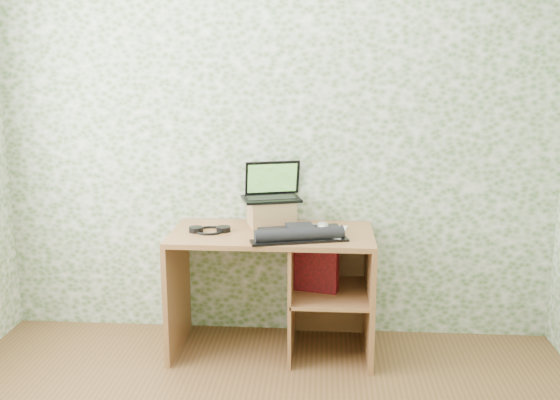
# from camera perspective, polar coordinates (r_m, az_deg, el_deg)

# --- Properties ---
(wall_back) EXTENTS (3.50, 0.00, 3.50)m
(wall_back) POSITION_cam_1_polar(r_m,az_deg,el_deg) (3.90, -0.38, 6.09)
(wall_back) COLOR silver
(wall_back) RESTS_ON ground
(desk) EXTENTS (1.20, 0.60, 0.75)m
(desk) POSITION_cam_1_polar(r_m,az_deg,el_deg) (3.80, 0.49, -6.75)
(desk) COLOR brown
(desk) RESTS_ON floor
(riser) EXTENTS (0.32, 0.29, 0.16)m
(riser) POSITION_cam_1_polar(r_m,az_deg,el_deg) (3.82, -0.80, -1.19)
(riser) COLOR brown
(riser) RESTS_ON desk
(laptop) EXTENTS (0.39, 0.33, 0.23)m
(laptop) POSITION_cam_1_polar(r_m,az_deg,el_deg) (3.83, -0.76, 0.90)
(laptop) COLOR black
(laptop) RESTS_ON riser
(keyboard) EXTENTS (0.56, 0.40, 0.08)m
(keyboard) POSITION_cam_1_polar(r_m,az_deg,el_deg) (3.57, 1.84, -3.08)
(keyboard) COLOR black
(keyboard) RESTS_ON desk
(headphones) EXTENTS (0.25, 0.20, 0.03)m
(headphones) POSITION_cam_1_polar(r_m,az_deg,el_deg) (3.73, -6.44, -2.73)
(headphones) COLOR black
(headphones) RESTS_ON desk
(notepad) EXTENTS (0.26, 0.33, 0.01)m
(notepad) POSITION_cam_1_polar(r_m,az_deg,el_deg) (3.68, 4.25, -2.96)
(notepad) COLOR silver
(notepad) RESTS_ON desk
(mouse) EXTENTS (0.10, 0.13, 0.04)m
(mouse) POSITION_cam_1_polar(r_m,az_deg,el_deg) (3.68, 3.90, -2.53)
(mouse) COLOR #B6B6B8
(mouse) RESTS_ON notepad
(pen) EXTENTS (0.06, 0.12, 0.01)m
(pen) POSITION_cam_1_polar(r_m,az_deg,el_deg) (3.74, 5.33, -2.54)
(pen) COLOR black
(pen) RESTS_ON notepad
(red_box) EXTENTS (0.27, 0.14, 0.31)m
(red_box) POSITION_cam_1_polar(r_m,az_deg,el_deg) (3.75, 3.36, -6.03)
(red_box) COLOR #A00E1B
(red_box) RESTS_ON desk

